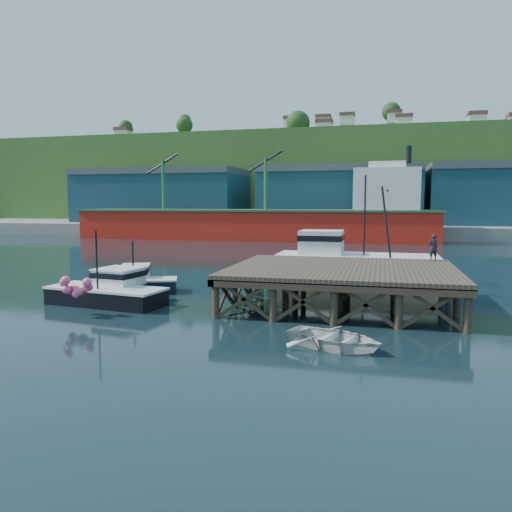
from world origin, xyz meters
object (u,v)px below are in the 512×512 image
(boat_navy, at_px, (135,282))
(dockworker, at_px, (433,247))
(trawler, at_px, (353,260))
(boat_black, at_px, (109,290))
(dinghy, at_px, (334,338))

(boat_navy, height_order, dockworker, dockworker)
(boat_navy, xyz_separation_m, trawler, (13.06, 7.77, 0.90))
(boat_navy, height_order, trawler, trawler)
(boat_navy, height_order, boat_black, boat_black)
(boat_black, xyz_separation_m, trawler, (12.63, 11.53, 0.80))
(boat_black, bearing_deg, boat_navy, 104.72)
(boat_black, bearing_deg, dinghy, -14.98)
(dinghy, height_order, dockworker, dockworker)
(trawler, bearing_deg, boat_black, -137.70)
(dockworker, bearing_deg, trawler, -61.22)
(boat_navy, relative_size, boat_black, 0.80)
(boat_black, relative_size, dockworker, 4.37)
(boat_black, distance_m, trawler, 17.12)
(trawler, bearing_deg, dockworker, -40.70)
(trawler, xyz_separation_m, dockworker, (4.99, -4.28, 1.37))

